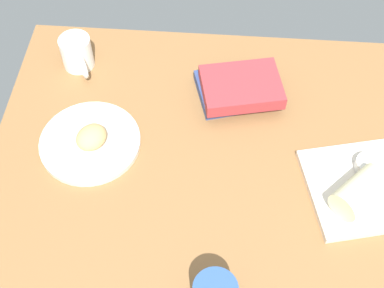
{
  "coord_description": "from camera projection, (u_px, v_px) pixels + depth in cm",
  "views": [
    {
      "loc": [
        3.42,
        63.49,
        105.08
      ],
      "look_at": [
        8.77,
        -5.9,
        7.0
      ],
      "focal_mm": 50.01,
      "sensor_mm": 36.0,
      "label": 1
    }
  ],
  "objects": [
    {
      "name": "sauce_cup",
      "position": [
        369.0,
        165.0,
        1.17
      ],
      "size": [
        5.92,
        5.92,
        2.51
      ],
      "color": "silver",
      "rests_on": "square_plate"
    },
    {
      "name": "book_stack",
      "position": [
        240.0,
        88.0,
        1.3
      ],
      "size": [
        22.58,
        20.37,
        6.35
      ],
      "color": "#33477F",
      "rests_on": "dining_table"
    },
    {
      "name": "dining_table",
      "position": [
        229.0,
        180.0,
        1.21
      ],
      "size": [
        110.0,
        90.0,
        4.0
      ],
      "primitive_type": "cube",
      "color": "olive",
      "rests_on": "ground"
    },
    {
      "name": "round_plate",
      "position": [
        90.0,
        142.0,
        1.23
      ],
      "size": [
        23.29,
        23.29,
        1.4
      ],
      "primitive_type": "cylinder",
      "color": "silver",
      "rests_on": "dining_table"
    },
    {
      "name": "coffee_mug",
      "position": [
        77.0,
        53.0,
        1.35
      ],
      "size": [
        8.5,
        11.72,
        8.56
      ],
      "color": "white",
      "rests_on": "dining_table"
    },
    {
      "name": "square_plate",
      "position": [
        360.0,
        188.0,
        1.16
      ],
      "size": [
        27.02,
        27.02,
        1.6
      ],
      "primitive_type": "cube",
      "rotation": [
        0.0,
        0.0,
        0.24
      ],
      "color": "silver",
      "rests_on": "dining_table"
    },
    {
      "name": "breakfast_wrap",
      "position": [
        360.0,
        192.0,
        1.11
      ],
      "size": [
        13.19,
        13.24,
        6.86
      ],
      "primitive_type": "cylinder",
      "rotation": [
        1.57,
        0.0,
        2.36
      ],
      "color": "beige",
      "rests_on": "square_plate"
    },
    {
      "name": "scone_pastry",
      "position": [
        91.0,
        137.0,
        1.2
      ],
      "size": [
        9.42,
        9.74,
        4.68
      ],
      "primitive_type": "ellipsoid",
      "rotation": [
        0.0,
        0.0,
        0.99
      ],
      "color": "tan",
      "rests_on": "round_plate"
    }
  ]
}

